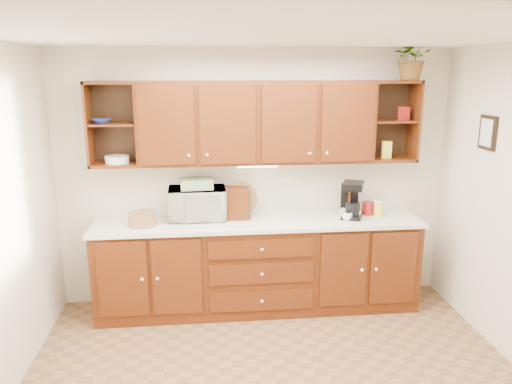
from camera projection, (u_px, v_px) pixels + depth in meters
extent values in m
plane|color=white|center=(284.00, 36.00, 3.15)|extent=(4.00, 4.00, 0.00)
plane|color=beige|center=(255.00, 178.00, 5.15)|extent=(4.00, 0.00, 4.00)
cube|color=#391906|center=(258.00, 266.00, 5.07)|extent=(3.20, 0.60, 0.90)
cube|color=white|center=(258.00, 222.00, 4.94)|extent=(3.24, 0.64, 0.04)
cube|color=#391906|center=(257.00, 122.00, 4.85)|extent=(2.30, 0.33, 0.80)
cube|color=black|center=(115.00, 122.00, 4.86)|extent=(0.45, 0.02, 0.80)
cube|color=black|center=(388.00, 119.00, 5.14)|extent=(0.45, 0.02, 0.80)
cube|color=#391906|center=(112.00, 124.00, 4.71)|extent=(0.43, 0.30, 0.02)
cube|color=#391906|center=(393.00, 121.00, 4.99)|extent=(0.43, 0.30, 0.02)
cube|color=#391906|center=(396.00, 82.00, 4.90)|extent=(0.45, 0.33, 0.03)
cube|color=white|center=(257.00, 166.00, 4.90)|extent=(0.40, 0.05, 0.02)
cube|color=black|center=(488.00, 133.00, 4.40)|extent=(0.03, 0.24, 0.30)
cylinder|color=olive|center=(143.00, 219.00, 4.76)|extent=(0.28, 0.28, 0.13)
imported|color=beige|center=(197.00, 203.00, 4.96)|extent=(0.57, 0.39, 0.31)
cube|color=#D3D765|center=(197.00, 184.00, 4.91)|extent=(0.33, 0.25, 0.09)
cylinder|color=#10311A|center=(248.00, 205.00, 4.95)|extent=(0.08, 0.08, 0.28)
cylinder|color=olive|center=(240.00, 214.00, 5.11)|extent=(0.36, 0.15, 0.35)
cube|color=#391906|center=(227.00, 203.00, 5.00)|extent=(0.45, 0.29, 0.30)
cylinder|color=#391906|center=(349.00, 204.00, 4.98)|extent=(0.02, 0.02, 0.28)
cylinder|color=#391906|center=(348.00, 217.00, 5.01)|extent=(0.11, 0.11, 0.02)
imported|color=white|center=(356.00, 214.00, 5.01)|extent=(0.11, 0.11, 0.08)
imported|color=white|center=(343.00, 212.00, 5.06)|extent=(0.11, 0.11, 0.08)
imported|color=white|center=(347.00, 216.00, 4.93)|extent=(0.11, 0.11, 0.08)
cylinder|color=maroon|center=(368.00, 208.00, 5.13)|extent=(0.13, 0.13, 0.13)
cylinder|color=white|center=(377.00, 208.00, 5.07)|extent=(0.08, 0.08, 0.16)
cylinder|color=yellow|center=(378.00, 211.00, 5.05)|extent=(0.12, 0.12, 0.12)
cube|color=black|center=(352.00, 216.00, 5.02)|extent=(0.28, 0.31, 0.04)
cube|color=black|center=(350.00, 198.00, 5.08)|extent=(0.18, 0.12, 0.31)
cube|color=black|center=(353.00, 186.00, 4.95)|extent=(0.28, 0.31, 0.07)
cylinder|color=black|center=(353.00, 209.00, 4.99)|extent=(0.19, 0.19, 0.14)
imported|color=navy|center=(102.00, 121.00, 4.67)|extent=(0.21, 0.21, 0.04)
cylinder|color=white|center=(117.00, 159.00, 4.77)|extent=(0.26, 0.26, 0.07)
cube|color=yellow|center=(386.00, 150.00, 5.03)|extent=(0.11, 0.09, 0.17)
cube|color=maroon|center=(404.00, 113.00, 4.95)|extent=(0.11, 0.10, 0.13)
imported|color=#999999|center=(412.00, 58.00, 4.81)|extent=(0.46, 0.43, 0.43)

